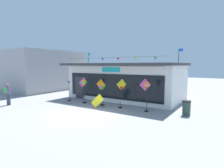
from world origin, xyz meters
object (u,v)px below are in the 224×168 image
object	(u,v)px
wind_spinner_center_left	(102,91)
person_near_camera	(8,94)
wind_spinner_far_left	(69,89)
wind_spinner_center_right	(122,93)
display_kite_on_ground	(97,101)
kite_shop_building	(126,81)
trash_bin	(186,108)
wind_spinner_right	(147,87)
wind_spinner_left	(84,84)

from	to	relation	value
wind_spinner_center_left	person_near_camera	size ratio (longest dim) A/B	1.00
wind_spinner_far_left	wind_spinner_center_right	world-z (taller)	wind_spinner_far_left
wind_spinner_center_right	display_kite_on_ground	world-z (taller)	wind_spinner_center_right
kite_shop_building	display_kite_on_ground	xyz separation A→B (m)	(0.27, -4.74, -1.13)
wind_spinner_far_left	trash_bin	size ratio (longest dim) A/B	1.94
wind_spinner_far_left	wind_spinner_right	bearing A→B (deg)	1.09
wind_spinner_far_left	display_kite_on_ground	xyz separation A→B (m)	(3.80, -0.86, -0.55)
kite_shop_building	wind_spinner_center_right	bearing A→B (deg)	-64.74
wind_spinner_center_left	wind_spinner_left	bearing A→B (deg)	-178.17
person_near_camera	wind_spinner_far_left	bearing A→B (deg)	-109.71
wind_spinner_left	person_near_camera	world-z (taller)	wind_spinner_left
wind_spinner_right	wind_spinner_left	bearing A→B (deg)	-178.51
wind_spinner_center_right	trash_bin	distance (m)	4.36
wind_spinner_center_left	wind_spinner_center_right	size ratio (longest dim) A/B	1.06
wind_spinner_center_left	display_kite_on_ground	bearing A→B (deg)	-74.44
wind_spinner_far_left	wind_spinner_center_left	bearing A→B (deg)	0.86
person_near_camera	wind_spinner_center_right	bearing A→B (deg)	-139.25
trash_bin	wind_spinner_center_left	bearing A→B (deg)	-174.64
wind_spinner_center_left	wind_spinner_right	size ratio (longest dim) A/B	0.83
wind_spinner_far_left	wind_spinner_center_right	size ratio (longest dim) A/B	1.14
wind_spinner_center_left	person_near_camera	distance (m)	7.29
wind_spinner_left	person_near_camera	size ratio (longest dim) A/B	1.13
wind_spinner_right	display_kite_on_ground	bearing A→B (deg)	-163.44
trash_bin	display_kite_on_ground	size ratio (longest dim) A/B	0.97
kite_shop_building	person_near_camera	xyz separation A→B (m)	(-6.12, -7.75, -0.77)
wind_spinner_right	display_kite_on_ground	xyz separation A→B (m)	(-3.36, -1.00, -1.15)
wind_spinner_center_left	trash_bin	world-z (taller)	wind_spinner_center_left
wind_spinner_center_right	person_near_camera	bearing A→B (deg)	-153.42
person_near_camera	display_kite_on_ground	size ratio (longest dim) A/B	1.76
kite_shop_building	wind_spinner_left	xyz separation A→B (m)	(-1.73, -3.88, -0.13)
wind_spinner_right	wind_spinner_center_left	bearing A→B (deg)	-178.68
kite_shop_building	trash_bin	world-z (taller)	kite_shop_building
wind_spinner_left	trash_bin	world-z (taller)	wind_spinner_left
wind_spinner_center_right	wind_spinner_right	size ratio (longest dim) A/B	0.79
wind_spinner_right	wind_spinner_far_left	bearing A→B (deg)	-178.91
trash_bin	wind_spinner_center_right	bearing A→B (deg)	-172.91
wind_spinner_left	trash_bin	bearing A→B (deg)	4.57
wind_spinner_far_left	wind_spinner_right	distance (m)	7.18
wind_spinner_center_right	display_kite_on_ground	bearing A→B (deg)	-147.87
kite_shop_building	wind_spinner_left	size ratio (longest dim) A/B	5.39
display_kite_on_ground	wind_spinner_center_right	bearing A→B (deg)	32.13
wind_spinner_left	display_kite_on_ground	bearing A→B (deg)	-23.19
wind_spinner_center_left	display_kite_on_ground	distance (m)	1.13
wind_spinner_right	trash_bin	bearing A→B (deg)	11.26
kite_shop_building	display_kite_on_ground	bearing A→B (deg)	-86.69
display_kite_on_ground	wind_spinner_center_left	bearing A→B (deg)	105.56
wind_spinner_center_right	display_kite_on_ground	distance (m)	1.89
trash_bin	display_kite_on_ground	bearing A→B (deg)	-165.64
wind_spinner_center_left	person_near_camera	world-z (taller)	person_near_camera
kite_shop_building	wind_spinner_far_left	bearing A→B (deg)	-132.26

